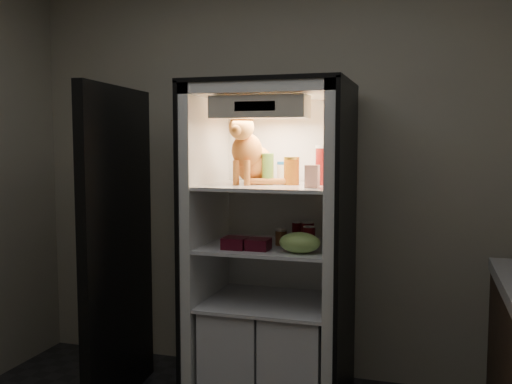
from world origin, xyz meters
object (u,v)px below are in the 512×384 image
salsa_jar (292,171)px  soda_can_c (309,238)px  refrigerator (273,268)px  soda_can_b (308,234)px  condiment_jar (281,237)px  grape_bag (300,243)px  berry_box_left (235,243)px  mayo_tub (285,172)px  soda_can_a (298,232)px  parmesan_shaker (268,169)px  cream_carton (312,176)px  tabby_cat (251,156)px  berry_box_right (258,244)px  pepper_jar (327,165)px

salsa_jar → soda_can_c: size_ratio=1.26×
refrigerator → soda_can_b: 0.31m
condiment_jar → grape_bag: size_ratio=0.42×
condiment_jar → berry_box_left: (-0.22, -0.18, -0.02)m
soda_can_c → refrigerator: bearing=154.0°
salsa_jar → mayo_tub: bearing=117.1°
berry_box_left → mayo_tub: bearing=61.2°
soda_can_a → parmesan_shaker: bearing=-143.9°
mayo_tub → soda_can_a: 0.37m
refrigerator → grape_bag: bearing=-48.6°
soda_can_c → berry_box_left: size_ratio=0.98×
cream_carton → condiment_jar: 0.44m
parmesan_shaker → salsa_jar: 0.14m
refrigerator → salsa_jar: 0.59m
soda_can_c → grape_bag: soda_can_c is taller
parmesan_shaker → soda_can_c: 0.46m
parmesan_shaker → soda_can_c: size_ratio=1.42×
grape_bag → tabby_cat: bearing=147.9°
tabby_cat → soda_can_b: 0.56m
salsa_jar → grape_bag: 0.44m
tabby_cat → berry_box_right: (0.10, -0.20, -0.48)m
refrigerator → parmesan_shaker: 0.59m
pepper_jar → refrigerator: bearing=-174.8°
tabby_cat → salsa_jar: (0.24, -0.00, -0.08)m
refrigerator → berry_box_left: refrigerator is taller
pepper_jar → berry_box_left: pepper_jar is taller
parmesan_shaker → condiment_jar: (0.08, 0.01, -0.39)m
pepper_jar → soda_can_a: 0.44m
parmesan_shaker → berry_box_right: parmesan_shaker is taller
mayo_tub → soda_can_b: size_ratio=0.93×
refrigerator → grape_bag: (0.22, -0.25, 0.20)m
parmesan_shaker → salsa_jar: bearing=11.0°
condiment_jar → soda_can_b: bearing=10.5°
berry_box_right → mayo_tub: bearing=80.0°
pepper_jar → soda_can_c: pepper_jar is taller
soda_can_a → cream_carton: bearing=-61.7°
refrigerator → soda_can_a: (0.14, 0.05, 0.21)m
salsa_jar → berry_box_right: size_ratio=1.29×
salsa_jar → soda_can_b: salsa_jar is taller
soda_can_c → berry_box_left: (-0.40, -0.12, -0.03)m
condiment_jar → grape_bag: grape_bag is taller
berry_box_left → berry_box_right: berry_box_left is taller
parmesan_shaker → berry_box_left: bearing=-129.1°
soda_can_a → grape_bag: (0.08, -0.29, -0.01)m
pepper_jar → cream_carton: bearing=-99.9°
tabby_cat → soda_can_a: size_ratio=3.50×
tabby_cat → parmesan_shaker: 0.14m
refrigerator → grape_bag: size_ratio=8.41×
salsa_jar → pepper_jar: bearing=18.7°
berry_box_left → berry_box_right: bearing=3.3°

